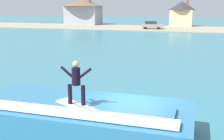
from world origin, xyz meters
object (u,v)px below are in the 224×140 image
at_px(car_near_shore, 152,25).
at_px(house_small_cottage, 182,12).
at_px(surfer, 76,80).
at_px(house_with_chimney, 83,10).
at_px(wave_crest, 81,118).
at_px(surfboard, 76,106).

height_order(car_near_shore, house_small_cottage, house_small_cottage).
bearing_deg(house_small_cottage, surfer, -89.88).
height_order(surfer, car_near_shore, surfer).
bearing_deg(house_with_chimney, car_near_shore, -26.81).
bearing_deg(surfer, house_small_cottage, 90.12).
xyz_separation_m(wave_crest, surfer, (0.13, -0.61, 1.76)).
relative_size(surfboard, house_small_cottage, 0.29).
bearing_deg(wave_crest, house_with_chimney, 112.36).
bearing_deg(wave_crest, house_small_cottage, 90.01).
bearing_deg(surfboard, house_small_cottage, 90.12).
bearing_deg(surfer, wave_crest, 101.90).
distance_m(surfer, house_small_cottage, 65.05).
bearing_deg(surfer, surfboard, -86.85).
relative_size(wave_crest, house_with_chimney, 0.81).
distance_m(house_with_chimney, house_small_cottage, 25.94).
height_order(car_near_shore, house_with_chimney, house_with_chimney).
xyz_separation_m(surfer, house_with_chimney, (-26.03, 63.57, 1.45)).
relative_size(car_near_shore, house_small_cottage, 0.65).
bearing_deg(surfboard, surfer, 93.15).
bearing_deg(surfer, house_with_chimney, 112.27).
bearing_deg(car_near_shore, surfer, -84.05).
relative_size(wave_crest, surfer, 5.26).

